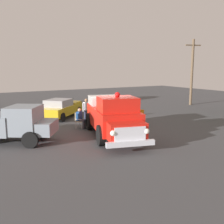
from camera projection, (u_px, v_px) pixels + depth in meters
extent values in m
plane|color=#424244|center=(112.00, 133.00, 15.34)|extent=(60.00, 60.00, 0.00)
cylinder|color=black|center=(139.00, 133.00, 13.32)|extent=(1.09, 0.60, 1.04)
cylinder|color=black|center=(101.00, 135.00, 12.85)|extent=(1.09, 0.60, 1.04)
cylinder|color=black|center=(121.00, 120.00, 16.67)|extent=(1.09, 0.60, 1.04)
cylinder|color=black|center=(90.00, 121.00, 16.19)|extent=(1.09, 0.60, 1.04)
cube|color=red|center=(112.00, 117.00, 14.67)|extent=(5.29, 3.40, 1.10)
cube|color=red|center=(127.00, 132.00, 11.97)|extent=(1.36, 1.94, 0.84)
cube|color=red|center=(117.00, 104.00, 13.42)|extent=(2.17, 2.30, 0.76)
cube|color=silver|center=(106.00, 101.00, 16.02)|extent=(2.18, 2.36, 0.60)
cube|color=silver|center=(130.00, 134.00, 11.54)|extent=(0.52, 1.42, 0.64)
cube|color=silver|center=(131.00, 144.00, 11.51)|extent=(0.82, 2.21, 0.24)
sphere|color=white|center=(147.00, 131.00, 11.71)|extent=(0.32, 0.32, 0.26)
sphere|color=white|center=(113.00, 133.00, 11.34)|extent=(0.32, 0.32, 0.26)
sphere|color=red|center=(117.00, 95.00, 13.33)|extent=(0.35, 0.35, 0.28)
cylinder|color=black|center=(60.00, 110.00, 21.64)|extent=(0.66, 0.67, 0.68)
cylinder|color=black|center=(78.00, 111.00, 21.19)|extent=(0.66, 0.67, 0.68)
cylinder|color=black|center=(41.00, 116.00, 18.90)|extent=(0.66, 0.67, 0.68)
cylinder|color=black|center=(62.00, 117.00, 18.45)|extent=(0.66, 0.67, 0.68)
cube|color=gold|center=(61.00, 110.00, 20.00)|extent=(4.19, 4.29, 0.64)
cube|color=gold|center=(69.00, 103.00, 21.31)|extent=(2.15, 2.14, 0.20)
cube|color=#99999E|center=(59.00, 103.00, 19.62)|extent=(2.44, 2.45, 0.56)
cube|color=silver|center=(73.00, 108.00, 22.10)|extent=(1.49, 1.42, 0.20)
cylinder|color=black|center=(42.00, 131.00, 14.24)|extent=(0.68, 0.82, 0.80)
cylinder|color=black|center=(30.00, 140.00, 12.51)|extent=(0.68, 0.82, 0.80)
cube|color=gray|center=(24.00, 120.00, 13.27)|extent=(2.33, 2.25, 1.40)
cube|color=gray|center=(46.00, 127.00, 13.28)|extent=(1.91, 1.69, 0.64)
cylinder|color=#B7BABF|center=(85.00, 125.00, 16.65)|extent=(0.04, 0.04, 0.44)
cylinder|color=#B7BABF|center=(82.00, 126.00, 16.26)|extent=(0.04, 0.04, 0.44)
cylinder|color=#B7BABF|center=(80.00, 124.00, 16.84)|extent=(0.04, 0.04, 0.44)
cylinder|color=#B7BABF|center=(76.00, 125.00, 16.45)|extent=(0.04, 0.04, 0.44)
cube|color=beige|center=(81.00, 121.00, 16.51)|extent=(0.67, 0.67, 0.04)
cube|color=beige|center=(77.00, 117.00, 16.57)|extent=(0.30, 0.42, 0.56)
cube|color=#B7BABF|center=(83.00, 118.00, 16.70)|extent=(0.39, 0.28, 0.03)
cube|color=#B7BABF|center=(78.00, 119.00, 16.27)|extent=(0.39, 0.28, 0.03)
cylinder|color=#B7BABF|center=(141.00, 123.00, 17.24)|extent=(0.04, 0.04, 0.44)
cylinder|color=#B7BABF|center=(135.00, 122.00, 17.44)|extent=(0.04, 0.04, 0.44)
cylinder|color=#B7BABF|center=(143.00, 121.00, 17.63)|extent=(0.04, 0.04, 0.44)
cylinder|color=#B7BABF|center=(137.00, 121.00, 17.82)|extent=(0.04, 0.04, 0.44)
cube|color=orange|center=(139.00, 118.00, 17.49)|extent=(0.66, 0.66, 0.04)
cube|color=orange|center=(140.00, 114.00, 17.66)|extent=(0.42, 0.30, 0.56)
cube|color=#B7BABF|center=(143.00, 116.00, 17.36)|extent=(0.27, 0.39, 0.03)
cube|color=#B7BABF|center=(136.00, 116.00, 17.57)|extent=(0.27, 0.39, 0.03)
cylinder|color=#383842|center=(85.00, 125.00, 16.53)|extent=(0.18, 0.18, 0.45)
cylinder|color=#383842|center=(83.00, 126.00, 16.35)|extent=(0.18, 0.18, 0.45)
cube|color=#383842|center=(83.00, 120.00, 16.55)|extent=(0.45, 0.37, 0.13)
cube|color=#383842|center=(81.00, 121.00, 16.37)|extent=(0.45, 0.37, 0.13)
cube|color=#1E478C|center=(79.00, 116.00, 16.49)|extent=(0.41, 0.45, 0.54)
sphere|color=tan|center=(79.00, 110.00, 16.42)|extent=(0.31, 0.31, 0.22)
cylinder|color=#2D334C|center=(85.00, 116.00, 18.32)|extent=(0.18, 0.18, 0.88)
cylinder|color=#2D334C|center=(88.00, 116.00, 18.47)|extent=(0.18, 0.18, 0.88)
cube|color=silver|center=(86.00, 106.00, 18.27)|extent=(0.36, 0.47, 0.56)
cylinder|color=silver|center=(83.00, 107.00, 18.10)|extent=(0.12, 0.12, 0.60)
cylinder|color=silver|center=(89.00, 106.00, 18.47)|extent=(0.12, 0.12, 0.60)
sphere|color=#9E704C|center=(86.00, 100.00, 18.21)|extent=(0.28, 0.28, 0.23)
cylinder|color=brown|center=(192.00, 73.00, 26.51)|extent=(0.26, 0.26, 6.63)
cube|color=brown|center=(193.00, 45.00, 26.05)|extent=(0.57, 1.67, 0.12)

